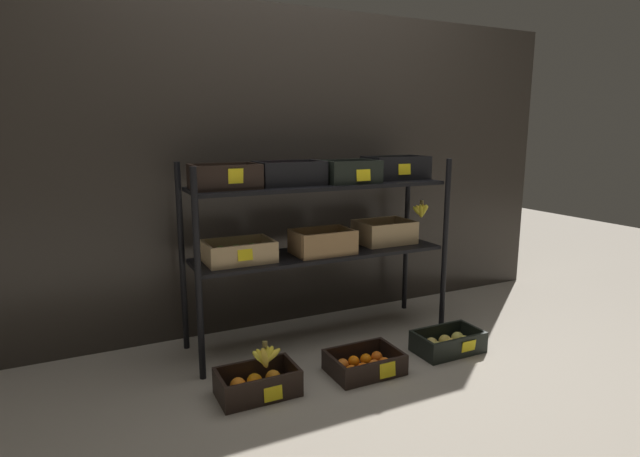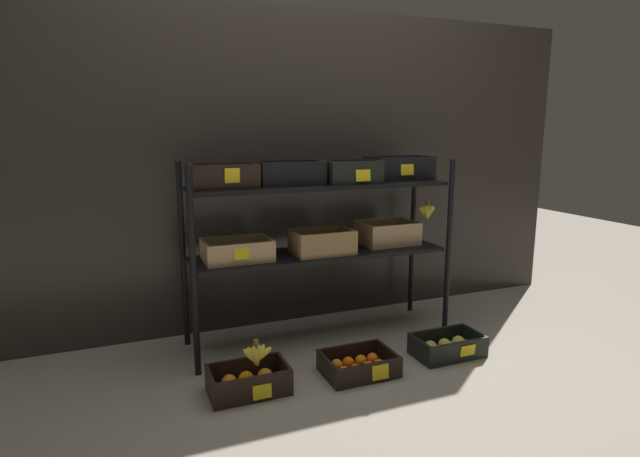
# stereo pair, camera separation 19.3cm
# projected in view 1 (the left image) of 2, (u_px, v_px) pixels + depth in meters

# --- Properties ---
(ground_plane) EXTENTS (10.00, 10.00, 0.00)m
(ground_plane) POSITION_uv_depth(u_px,v_px,m) (320.00, 337.00, 2.97)
(ground_plane) COLOR gray
(storefront_wall) EXTENTS (3.87, 0.12, 1.91)m
(storefront_wall) POSITION_uv_depth(u_px,v_px,m) (292.00, 170.00, 3.14)
(storefront_wall) COLOR #2D2823
(storefront_wall) RESTS_ON ground_plane
(display_rack) EXTENTS (1.60, 0.42, 1.04)m
(display_rack) POSITION_uv_depth(u_px,v_px,m) (322.00, 214.00, 2.84)
(display_rack) COLOR black
(display_rack) RESTS_ON ground_plane
(crate_ground_orange) EXTENTS (0.37, 0.23, 0.13)m
(crate_ground_orange) POSITION_uv_depth(u_px,v_px,m) (258.00, 385.00, 2.32)
(crate_ground_orange) COLOR black
(crate_ground_orange) RESTS_ON ground_plane
(crate_ground_tangerine) EXTENTS (0.36, 0.26, 0.10)m
(crate_ground_tangerine) POSITION_uv_depth(u_px,v_px,m) (364.00, 364.00, 2.54)
(crate_ground_tangerine) COLOR black
(crate_ground_tangerine) RESTS_ON ground_plane
(crate_ground_apple_gold) EXTENTS (0.37, 0.23, 0.12)m
(crate_ground_apple_gold) POSITION_uv_depth(u_px,v_px,m) (448.00, 343.00, 2.78)
(crate_ground_apple_gold) COLOR black
(crate_ground_apple_gold) RESTS_ON ground_plane
(banana_bunch_loose) EXTENTS (0.15, 0.04, 0.13)m
(banana_bunch_loose) POSITION_uv_depth(u_px,v_px,m) (265.00, 357.00, 2.31)
(banana_bunch_loose) COLOR brown
(banana_bunch_loose) RESTS_ON crate_ground_orange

